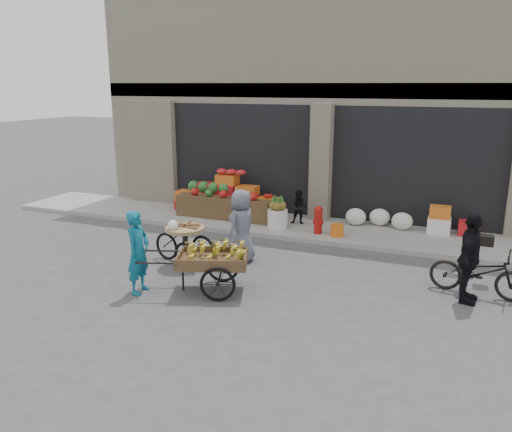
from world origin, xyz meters
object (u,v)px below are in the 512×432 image
at_px(orange_bucket, 337,230).
at_px(seated_person, 299,207).
at_px(pineapple_bin, 278,219).
at_px(fire_hydrant, 318,219).
at_px(bicycle, 479,272).
at_px(banana_cart, 210,258).
at_px(cyclist, 469,258).
at_px(vendor_woman, 138,252).
at_px(vendor_grey, 242,226).
at_px(tricycle_cart, 185,239).

xyz_separation_m(orange_bucket, seated_person, (-1.20, 0.70, 0.31)).
xyz_separation_m(pineapple_bin, orange_bucket, (1.60, -0.10, -0.10)).
bearing_deg(fire_hydrant, bicycle, -32.54).
bearing_deg(pineapple_bin, bicycle, -26.60).
distance_m(banana_cart, cyclist, 4.62).
relative_size(pineapple_bin, fire_hydrant, 0.73).
distance_m(vendor_woman, cyclist, 5.92).
bearing_deg(vendor_grey, pineapple_bin, -166.53).
bearing_deg(vendor_grey, fire_hydrant, 167.93).
distance_m(vendor_woman, tricycle_cart, 1.63).
bearing_deg(bicycle, fire_hydrant, 65.15).
height_order(pineapple_bin, vendor_grey, vendor_grey).
relative_size(seated_person, cyclist, 0.57).
bearing_deg(tricycle_cart, cyclist, 13.36).
xyz_separation_m(seated_person, tricycle_cart, (-1.44, -3.58, -0.02)).
xyz_separation_m(orange_bucket, vendor_woman, (-2.69, -4.49, 0.51)).
height_order(pineapple_bin, tricycle_cart, tricycle_cart).
distance_m(bicycle, cyclist, 0.58).
relative_size(vendor_woman, bicycle, 0.92).
distance_m(vendor_woman, bicycle, 6.25).
bearing_deg(orange_bucket, bicycle, -35.88).
relative_size(pineapple_bin, orange_bucket, 1.62).
xyz_separation_m(seated_person, vendor_grey, (-0.39, -2.96, 0.22)).
relative_size(fire_hydrant, vendor_grey, 0.44).
bearing_deg(vendor_grey, banana_cart, 16.72).
relative_size(seated_person, vendor_woman, 0.59).
bearing_deg(pineapple_bin, fire_hydrant, -2.60).
distance_m(fire_hydrant, vendor_woman, 5.05).
xyz_separation_m(pineapple_bin, vendor_woman, (-1.09, -4.59, 0.41)).
distance_m(fire_hydrant, seated_person, 0.96).
bearing_deg(seated_person, vendor_grey, -107.52).
bearing_deg(bicycle, pineapple_bin, 71.09).
bearing_deg(banana_cart, bicycle, 0.25).
bearing_deg(vendor_woman, banana_cart, -68.93).
relative_size(seated_person, banana_cart, 0.40).
distance_m(seated_person, vendor_woman, 5.40).
bearing_deg(fire_hydrant, vendor_grey, -115.30).
bearing_deg(vendor_grey, tricycle_cart, -46.29).
bearing_deg(vendor_woman, bicycle, -72.01).
xyz_separation_m(pineapple_bin, seated_person, (0.40, 0.60, 0.21)).
bearing_deg(seated_person, bicycle, -44.40).
relative_size(vendor_grey, bicycle, 0.94).
xyz_separation_m(banana_cart, cyclist, (4.44, 1.28, 0.16)).
relative_size(fire_hydrant, orange_bucket, 2.22).
height_order(tricycle_cart, bicycle, tricycle_cart).
distance_m(orange_bucket, banana_cart, 4.25).
relative_size(pineapple_bin, seated_person, 0.56).
distance_m(pineapple_bin, vendor_woman, 4.74).
distance_m(fire_hydrant, banana_cart, 4.13).
height_order(banana_cart, vendor_woman, vendor_woman).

